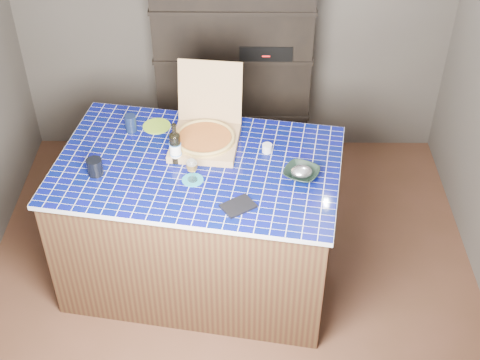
{
  "coord_description": "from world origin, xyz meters",
  "views": [
    {
      "loc": [
        0.1,
        -3.14,
        3.57
      ],
      "look_at": [
        0.07,
        0.0,
        0.99
      ],
      "focal_mm": 50.0,
      "sensor_mm": 36.0,
      "label": 1
    }
  ],
  "objects_px": {
    "kitchen_island": "(200,221)",
    "dvd_case": "(238,206)",
    "pizza_box": "(205,135)",
    "wine_glass": "(192,166)",
    "mead_bottle": "(175,147)",
    "bowl": "(301,173)"
  },
  "relations": [
    {
      "from": "bowl",
      "to": "mead_bottle",
      "type": "bearing_deg",
      "value": 169.24
    },
    {
      "from": "mead_bottle",
      "to": "wine_glass",
      "type": "bearing_deg",
      "value": -58.79
    },
    {
      "from": "kitchen_island",
      "to": "dvd_case",
      "type": "xyz_separation_m",
      "value": [
        0.26,
        -0.41,
        0.5
      ]
    },
    {
      "from": "wine_glass",
      "to": "dvd_case",
      "type": "relative_size",
      "value": 0.85
    },
    {
      "from": "dvd_case",
      "to": "bowl",
      "type": "bearing_deg",
      "value": 92.73
    },
    {
      "from": "kitchen_island",
      "to": "wine_glass",
      "type": "height_order",
      "value": "wine_glass"
    },
    {
      "from": "kitchen_island",
      "to": "pizza_box",
      "type": "xyz_separation_m",
      "value": [
        0.04,
        0.22,
        0.55
      ]
    },
    {
      "from": "mead_bottle",
      "to": "wine_glass",
      "type": "distance_m",
      "value": 0.22
    },
    {
      "from": "bowl",
      "to": "wine_glass",
      "type": "bearing_deg",
      "value": -176.36
    },
    {
      "from": "kitchen_island",
      "to": "dvd_case",
      "type": "relative_size",
      "value": 10.4
    },
    {
      "from": "kitchen_island",
      "to": "mead_bottle",
      "type": "xyz_separation_m",
      "value": [
        -0.14,
        0.03,
        0.6
      ]
    },
    {
      "from": "wine_glass",
      "to": "mead_bottle",
      "type": "bearing_deg",
      "value": 121.21
    },
    {
      "from": "pizza_box",
      "to": "dvd_case",
      "type": "bearing_deg",
      "value": -64.16
    },
    {
      "from": "mead_bottle",
      "to": "kitchen_island",
      "type": "bearing_deg",
      "value": -11.04
    },
    {
      "from": "pizza_box",
      "to": "kitchen_island",
      "type": "bearing_deg",
      "value": -94.07
    },
    {
      "from": "kitchen_island",
      "to": "pizza_box",
      "type": "distance_m",
      "value": 0.6
    },
    {
      "from": "pizza_box",
      "to": "dvd_case",
      "type": "height_order",
      "value": "pizza_box"
    },
    {
      "from": "kitchen_island",
      "to": "wine_glass",
      "type": "xyz_separation_m",
      "value": [
        -0.02,
        -0.16,
        0.6
      ]
    },
    {
      "from": "dvd_case",
      "to": "pizza_box",
      "type": "bearing_deg",
      "value": 165.56
    },
    {
      "from": "kitchen_island",
      "to": "mead_bottle",
      "type": "bearing_deg",
      "value": 178.44
    },
    {
      "from": "pizza_box",
      "to": "dvd_case",
      "type": "distance_m",
      "value": 0.67
    },
    {
      "from": "pizza_box",
      "to": "wine_glass",
      "type": "bearing_deg",
      "value": -92.61
    }
  ]
}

